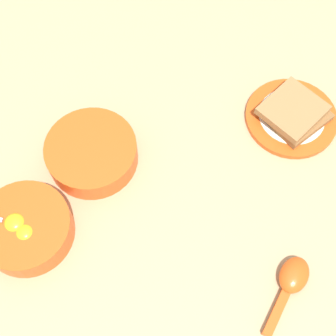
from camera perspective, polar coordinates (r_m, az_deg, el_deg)
The scene contains 6 objects.
ground_plane at distance 0.81m, azimuth 2.07°, elevation -3.73°, with size 3.00×3.00×0.00m, color tan.
egg_bowl at distance 0.79m, azimuth -16.95°, elevation -7.04°, with size 0.15×0.16×0.08m.
toast_plate at distance 0.90m, azimuth 14.79°, elevation 5.98°, with size 0.17×0.17×0.01m.
toast_sandwich at distance 0.89m, azimuth 15.11°, elevation 6.60°, with size 0.14×0.14×0.03m.
soup_spoon at distance 0.77m, azimuth 14.82°, elevation -13.13°, with size 0.14×0.06×0.03m.
congee_bowl at distance 0.83m, azimuth -9.29°, elevation 1.90°, with size 0.16×0.16×0.05m.
Camera 1 is at (0.30, 0.07, 0.75)m, focal length 50.00 mm.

